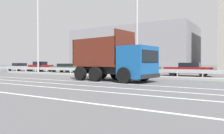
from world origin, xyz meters
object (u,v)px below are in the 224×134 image
median_road_sign (113,64)px  parked_car_4 (137,68)px  parked_car_3 (95,68)px  street_lamp_2 (136,26)px  parked_car_5 (189,69)px  parked_car_0 (19,67)px  parked_car_1 (41,67)px  street_lamp_1 (37,24)px  dump_truck (121,63)px  parked_car_2 (64,68)px

median_road_sign → parked_car_4: bearing=84.5°
parked_car_3 → parked_car_4: 6.05m
street_lamp_2 → parked_car_5: (3.40, 5.16, -3.88)m
parked_car_0 → parked_car_1: parked_car_1 is taller
median_road_sign → street_lamp_1: street_lamp_1 is taller
street_lamp_2 → parked_car_3: street_lamp_2 is taller
dump_truck → parked_car_4: 9.21m
dump_truck → parked_car_2: bearing=-116.0°
dump_truck → street_lamp_1: size_ratio=0.59×
parked_car_0 → parked_car_4: size_ratio=0.92×
street_lamp_2 → parked_car_3: (-8.15, 4.76, -3.85)m
dump_truck → street_lamp_1: bearing=-99.8°
median_road_sign → street_lamp_2: bearing=-5.5°
parked_car_0 → parked_car_5: (27.32, 0.30, 0.02)m
street_lamp_2 → parked_car_1: (-18.96, 5.16, -3.80)m
dump_truck → median_road_sign: (-3.32, 4.25, -0.06)m
dump_truck → street_lamp_2: street_lamp_2 is taller
parked_car_3 → street_lamp_2: bearing=55.1°
dump_truck → parked_car_5: bearing=169.9°
dump_truck → parked_car_4: bearing=-155.9°
median_road_sign → parked_car_1: size_ratio=0.59×
median_road_sign → parked_car_0: 21.89m
parked_car_4 → dump_truck: bearing=23.0°
parked_car_0 → dump_truck: bearing=-105.0°
parked_car_2 → parked_car_4: 11.44m
median_road_sign → parked_car_3: size_ratio=0.50×
street_lamp_2 → parked_car_4: 6.44m
street_lamp_1 → street_lamp_2: size_ratio=1.34×
street_lamp_2 → parked_car_1: street_lamp_2 is taller
dump_truck → parked_car_1: size_ratio=1.70×
street_lamp_2 → parked_car_5: street_lamp_2 is taller
street_lamp_1 → parked_car_5: bearing=17.5°
median_road_sign → street_lamp_1: size_ratio=0.20×
parked_car_3 → parked_car_2: bearing=-95.7°
parked_car_2 → parked_car_3: 5.38m
dump_truck → parked_car_0: 26.26m
street_lamp_2 → parked_car_4: (-2.10, 4.72, -3.85)m
parked_car_1 → parked_car_3: size_ratio=0.86×
median_road_sign → street_lamp_1: 11.76m
median_road_sign → parked_car_0: bearing=167.8°
parked_car_0 → parked_car_5: size_ratio=0.99×
street_lamp_2 → parked_car_0: size_ratio=1.76×
dump_truck → parked_car_1: bearing=-109.2°
dump_truck → parked_car_3: size_ratio=1.46×
dump_truck → street_lamp_1: 15.33m
parked_car_3 → parked_car_1: bearing=-96.8°
parked_car_3 → parked_car_5: bearing=87.3°
street_lamp_1 → median_road_sign: bearing=1.9°
parked_car_2 → parked_car_3: bearing=-95.8°
dump_truck → parked_car_2: (-14.33, 8.86, -0.64)m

